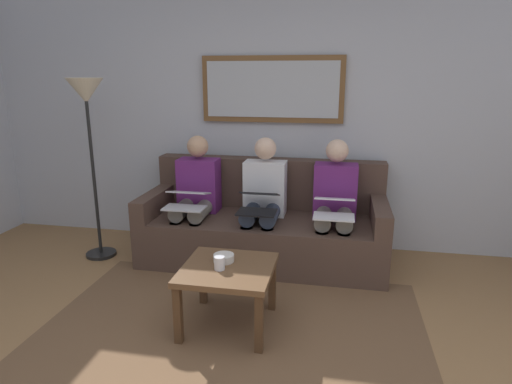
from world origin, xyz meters
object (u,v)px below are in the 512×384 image
object	(u,v)px
framed_mirror	(272,89)
bowl	(224,258)
couch	(264,226)
person_right	(196,194)
coffee_table	(228,276)
laptop_black	(259,202)
laptop_white	(334,207)
laptop_silver	(187,199)
person_left	(335,201)
person_middle	(263,197)
standing_lamp	(87,111)
cup	(220,263)

from	to	relation	value
framed_mirror	bowl	xyz separation A→B (m)	(0.09, 1.53, -1.09)
couch	person_right	xyz separation A→B (m)	(0.64, 0.07, 0.30)
coffee_table	laptop_black	distance (m)	0.95
laptop_white	laptop_silver	bearing A→B (deg)	0.21
person_left	laptop_white	xyz separation A→B (m)	(0.00, 0.24, 0.02)
coffee_table	person_middle	distance (m)	1.17
coffee_table	laptop_white	size ratio (longest dim) A/B	1.73
laptop_silver	coffee_table	bearing A→B (deg)	123.74
couch	laptop_white	bearing A→B (deg)	153.92
laptop_black	standing_lamp	bearing A→B (deg)	-1.26
person_middle	laptop_black	world-z (taller)	person_middle
laptop_white	person_middle	xyz separation A→B (m)	(0.64, -0.24, -0.02)
bowl	laptop_black	bearing A→B (deg)	-95.97
framed_mirror	laptop_silver	xyz separation A→B (m)	(0.64, 0.71, -0.92)
couch	laptop_black	world-z (taller)	couch
couch	laptop_black	bearing A→B (deg)	90.00
framed_mirror	cup	distance (m)	1.97
laptop_white	person_middle	world-z (taller)	person_middle
cup	person_middle	size ratio (longest dim) A/B	0.08
framed_mirror	bowl	distance (m)	1.87
person_middle	person_right	world-z (taller)	same
person_middle	person_left	bearing A→B (deg)	180.00
cup	laptop_black	distance (m)	0.98
laptop_black	person_left	bearing A→B (deg)	-159.99
framed_mirror	laptop_black	world-z (taller)	framed_mirror
coffee_table	laptop_silver	distance (m)	1.11
cup	laptop_black	bearing A→B (deg)	-94.78
bowl	laptop_silver	bearing A→B (deg)	-56.02
couch	framed_mirror	xyz separation A→B (m)	(0.00, -0.39, 1.24)
person_left	person_middle	size ratio (longest dim) A/B	1.00
laptop_black	person_right	world-z (taller)	person_right
couch	laptop_silver	size ratio (longest dim) A/B	6.15
laptop_black	laptop_silver	xyz separation A→B (m)	(0.64, 0.02, -0.01)
person_left	laptop_silver	bearing A→B (deg)	11.02
couch	cup	world-z (taller)	couch
couch	laptop_silver	xyz separation A→B (m)	(0.64, 0.32, 0.31)
coffee_table	person_right	xyz separation A→B (m)	(0.60, -1.15, 0.24)
person_right	standing_lamp	size ratio (longest dim) A/B	0.69
framed_mirror	standing_lamp	world-z (taller)	framed_mirror
standing_lamp	person_middle	bearing A→B (deg)	-172.69
person_middle	bowl	bearing A→B (deg)	85.33
person_middle	laptop_silver	world-z (taller)	person_middle
standing_lamp	bowl	bearing A→B (deg)	149.25
couch	person_right	distance (m)	0.71
cup	person_right	size ratio (longest dim) A/B	0.08
person_left	laptop_silver	size ratio (longest dim) A/B	3.19
coffee_table	cup	size ratio (longest dim) A/B	6.75
couch	laptop_white	size ratio (longest dim) A/B	6.25
coffee_table	cup	world-z (taller)	cup
person_left	bowl	bearing A→B (deg)	55.77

